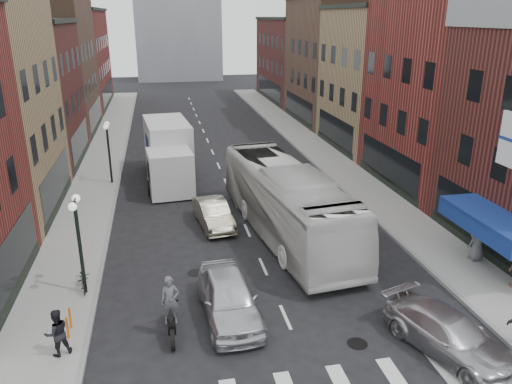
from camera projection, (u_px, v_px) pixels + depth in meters
The scene contains 25 objects.
ground at pixel (293, 333), 17.46m from camera, with size 160.00×160.00×0.00m, color black.
sidewalk_left at pixel (101, 167), 36.23m from camera, with size 3.00×74.00×0.15m, color gray.
sidewalk_right at pixel (324, 155), 39.32m from camera, with size 3.00×74.00×0.15m, color gray.
curb_left at pixel (122, 167), 36.53m from camera, with size 0.20×74.00×0.16m, color gray.
curb_right at pixel (306, 157), 39.07m from camera, with size 0.20×74.00×0.16m, color gray.
bldg_left_mid_b at pixel (1, 96), 35.20m from camera, with size 10.30×10.20×10.30m.
bldg_left_far_a at pixel (32, 61), 44.87m from camera, with size 10.30×12.20×13.30m.
bldg_left_far_b at pixel (60, 59), 58.15m from camera, with size 10.30×16.20×11.30m.
bldg_right_mid_a at pixel (471, 73), 30.74m from camera, with size 10.30×10.20×14.30m.
bldg_right_mid_b at pixel (396, 79), 40.48m from camera, with size 10.30×10.20×11.30m.
bldg_right_far_a at pixel (347, 61), 50.49m from camera, with size 10.30×12.20×12.30m.
bldg_right_far_b at pixel (307, 60), 63.76m from camera, with size 10.30×16.20×10.30m.
awning_blue at pixel (488, 218), 20.51m from camera, with size 1.80×5.00×0.78m.
streetlamp_near at pixel (78, 228), 18.84m from camera, with size 0.32×1.22×4.11m.
streetlamp_far at pixel (108, 141), 31.78m from camera, with size 0.32×1.22×4.11m.
bike_rack at pixel (69, 323), 17.10m from camera, with size 0.08×0.68×0.80m.
box_truck at pixel (168, 153), 32.92m from camera, with size 3.21×9.01×3.83m.
motorcycle_rider at pixel (171, 309), 16.96m from camera, with size 0.63×2.27×2.31m.
transit_bus at pixel (286, 201), 24.77m from camera, with size 2.99×12.80×3.56m, color silver.
sedan_left_near at pixel (229, 297), 18.16m from camera, with size 1.93×4.79×1.63m, color silver.
sedan_left_far at pixel (213, 214), 26.14m from camera, with size 1.45×4.15×1.37m, color #A9A389.
curb_car at pixel (449, 334), 16.27m from camera, with size 1.92×4.71×1.37m, color #B1B0B5.
parked_bicycle at pixel (83, 279), 19.94m from camera, with size 0.54×1.54×0.81m, color black.
ped_left_solo at pixel (57, 333), 15.89m from camera, with size 0.79×0.45×1.62m, color black.
ped_right_c at pixel (478, 240), 22.14m from camera, with size 0.93×0.61×1.91m, color #5A5D62.
Camera 1 is at (-4.11, -14.27, 10.51)m, focal length 35.00 mm.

